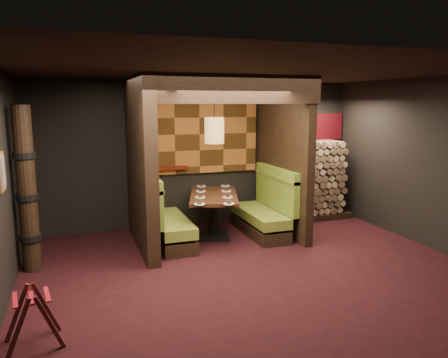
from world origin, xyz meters
TOP-DOWN VIEW (x-y plane):
  - floor at (0.00, 0.00)m, footprint 6.50×5.50m
  - ceiling at (0.00, 0.00)m, footprint 6.50×5.50m
  - wall_back at (0.00, 2.76)m, footprint 6.50×0.02m
  - wall_front at (0.00, -2.76)m, footprint 6.50×0.02m
  - wall_right at (3.26, 0.00)m, footprint 0.02×5.50m
  - partition_left at (-1.35, 1.65)m, footprint 0.20×2.20m
  - partition_right at (1.30, 1.70)m, footprint 0.15×2.10m
  - header_beam at (-0.02, 0.70)m, footprint 2.85×0.18m
  - tapa_back_panel at (-0.02, 2.71)m, footprint 2.40×0.06m
  - tapa_side_panel at (-1.23, 1.82)m, footprint 0.04×1.85m
  - lacquer_shelf at (-0.60, 2.65)m, footprint 0.60×0.12m
  - booth_bench_left at (-0.96, 1.65)m, footprint 0.68×1.60m
  - booth_bench_right at (0.93, 1.65)m, footprint 0.68×1.60m
  - dining_table at (-0.05, 1.72)m, footprint 1.24×1.70m
  - place_settings at (-0.05, 1.72)m, footprint 1.10×1.81m
  - pendant_lamp at (-0.05, 1.67)m, footprint 0.34×0.34m
  - framed_picture at (-3.22, 0.10)m, footprint 0.05×0.36m
  - luggage_rack at (-2.88, -1.08)m, footprint 0.63×0.48m
  - totem_column at (-3.05, 1.10)m, footprint 0.31×0.31m
  - firewood_stack at (2.29, 2.35)m, footprint 1.73×0.70m
  - mosaic_header at (2.29, 2.68)m, footprint 1.83×0.10m
  - bay_front_post at (1.39, 1.96)m, footprint 0.08×0.08m

SIDE VIEW (x-z plane):
  - floor at x=0.00m, z-range -0.02..0.00m
  - luggage_rack at x=-2.88m, z-range 0.00..0.63m
  - booth_bench_left at x=-0.96m, z-range -0.17..0.97m
  - booth_bench_right at x=0.93m, z-range -0.17..0.97m
  - dining_table at x=-0.05m, z-range 0.16..0.97m
  - place_settings at x=-0.05m, z-range 0.80..0.83m
  - firewood_stack at x=2.29m, z-range 0.00..1.64m
  - lacquer_shelf at x=-0.60m, z-range 1.15..1.21m
  - totem_column at x=-3.05m, z-range -0.01..2.39m
  - wall_back at x=0.00m, z-range 0.00..2.85m
  - wall_front at x=0.00m, z-range 0.00..2.85m
  - wall_right at x=3.26m, z-range 0.00..2.85m
  - partition_left at x=-1.35m, z-range 0.00..2.85m
  - partition_right at x=1.30m, z-range 0.00..2.85m
  - bay_front_post at x=1.39m, z-range 0.00..2.85m
  - framed_picture at x=-3.22m, z-range 1.39..1.85m
  - tapa_back_panel at x=-0.02m, z-range 1.04..2.60m
  - tapa_side_panel at x=-1.23m, z-range 1.12..2.58m
  - mosaic_header at x=2.29m, z-range 1.64..2.20m
  - pendant_lamp at x=-0.05m, z-range 1.39..2.51m
  - header_beam at x=-0.02m, z-range 2.41..2.85m
  - ceiling at x=0.00m, z-range 2.85..2.87m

